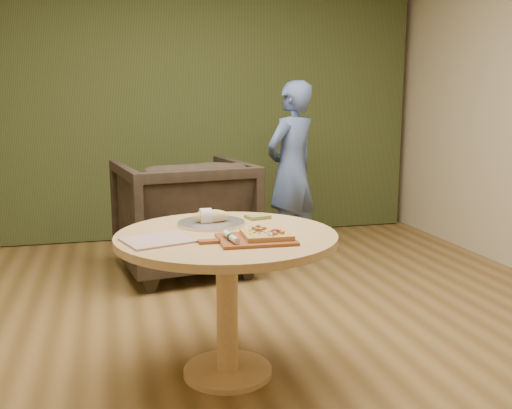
{
  "coord_description": "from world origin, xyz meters",
  "views": [
    {
      "loc": [
        -0.76,
        -2.92,
        1.41
      ],
      "look_at": [
        0.07,
        0.25,
        0.8
      ],
      "focal_mm": 40.0,
      "sensor_mm": 36.0,
      "label": 1
    }
  ],
  "objects_px": {
    "flatbread_pizza": "(266,234)",
    "cutlery_roll": "(231,237)",
    "serving_tray": "(211,223)",
    "bread_roll": "(210,216)",
    "pizza_paddle": "(254,239)",
    "armchair": "(183,210)",
    "person_standing": "(291,170)",
    "pedestal_table": "(227,261)"
  },
  "relations": [
    {
      "from": "bread_roll",
      "to": "person_standing",
      "type": "relative_size",
      "value": 0.12
    },
    {
      "from": "pedestal_table",
      "to": "pizza_paddle",
      "type": "distance_m",
      "value": 0.25
    },
    {
      "from": "pedestal_table",
      "to": "bread_roll",
      "type": "distance_m",
      "value": 0.29
    },
    {
      "from": "serving_tray",
      "to": "pizza_paddle",
      "type": "bearing_deg",
      "value": -72.26
    },
    {
      "from": "serving_tray",
      "to": "bread_roll",
      "type": "xyz_separation_m",
      "value": [
        -0.01,
        0.0,
        0.04
      ]
    },
    {
      "from": "person_standing",
      "to": "pizza_paddle",
      "type": "bearing_deg",
      "value": 36.08
    },
    {
      "from": "cutlery_roll",
      "to": "armchair",
      "type": "bearing_deg",
      "value": 82.64
    },
    {
      "from": "pedestal_table",
      "to": "flatbread_pizza",
      "type": "height_order",
      "value": "flatbread_pizza"
    },
    {
      "from": "bread_roll",
      "to": "cutlery_roll",
      "type": "bearing_deg",
      "value": -86.66
    },
    {
      "from": "pedestal_table",
      "to": "person_standing",
      "type": "relative_size",
      "value": 0.7
    },
    {
      "from": "pizza_paddle",
      "to": "bread_roll",
      "type": "relative_size",
      "value": 2.34
    },
    {
      "from": "serving_tray",
      "to": "person_standing",
      "type": "relative_size",
      "value": 0.23
    },
    {
      "from": "cutlery_roll",
      "to": "serving_tray",
      "type": "xyz_separation_m",
      "value": [
        -0.02,
        0.42,
        -0.02
      ]
    },
    {
      "from": "pedestal_table",
      "to": "pizza_paddle",
      "type": "relative_size",
      "value": 2.44
    },
    {
      "from": "bread_roll",
      "to": "armchair",
      "type": "bearing_deg",
      "value": 87.63
    },
    {
      "from": "flatbread_pizza",
      "to": "cutlery_roll",
      "type": "height_order",
      "value": "flatbread_pizza"
    },
    {
      "from": "flatbread_pizza",
      "to": "armchair",
      "type": "xyz_separation_m",
      "value": [
        -0.14,
        2.02,
        -0.26
      ]
    },
    {
      "from": "pizza_paddle",
      "to": "flatbread_pizza",
      "type": "height_order",
      "value": "flatbread_pizza"
    },
    {
      "from": "pedestal_table",
      "to": "cutlery_roll",
      "type": "xyz_separation_m",
      "value": [
        -0.02,
        -0.2,
        0.17
      ]
    },
    {
      "from": "flatbread_pizza",
      "to": "pizza_paddle",
      "type": "bearing_deg",
      "value": -171.52
    },
    {
      "from": "pedestal_table",
      "to": "person_standing",
      "type": "bearing_deg",
      "value": 64.0
    },
    {
      "from": "cutlery_roll",
      "to": "armchair",
      "type": "relative_size",
      "value": 0.19
    },
    {
      "from": "pizza_paddle",
      "to": "person_standing",
      "type": "xyz_separation_m",
      "value": [
        0.94,
        2.29,
        0.02
      ]
    },
    {
      "from": "flatbread_pizza",
      "to": "cutlery_roll",
      "type": "relative_size",
      "value": 1.15
    },
    {
      "from": "serving_tray",
      "to": "person_standing",
      "type": "xyz_separation_m",
      "value": [
        1.06,
        1.89,
        0.02
      ]
    },
    {
      "from": "pizza_paddle",
      "to": "cutlery_roll",
      "type": "distance_m",
      "value": 0.12
    },
    {
      "from": "pizza_paddle",
      "to": "serving_tray",
      "type": "distance_m",
      "value": 0.42
    },
    {
      "from": "armchair",
      "to": "pizza_paddle",
      "type": "bearing_deg",
      "value": 83.14
    },
    {
      "from": "person_standing",
      "to": "bread_roll",
      "type": "bearing_deg",
      "value": 28.7
    },
    {
      "from": "pizza_paddle",
      "to": "person_standing",
      "type": "relative_size",
      "value": 0.29
    },
    {
      "from": "pizza_paddle",
      "to": "cutlery_roll",
      "type": "height_order",
      "value": "cutlery_roll"
    },
    {
      "from": "cutlery_roll",
      "to": "bread_roll",
      "type": "bearing_deg",
      "value": 87.18
    },
    {
      "from": "pizza_paddle",
      "to": "bread_roll",
      "type": "bearing_deg",
      "value": 111.32
    },
    {
      "from": "cutlery_roll",
      "to": "serving_tray",
      "type": "distance_m",
      "value": 0.42
    },
    {
      "from": "serving_tray",
      "to": "bread_roll",
      "type": "distance_m",
      "value": 0.04
    },
    {
      "from": "flatbread_pizza",
      "to": "serving_tray",
      "type": "bearing_deg",
      "value": 116.32
    },
    {
      "from": "cutlery_roll",
      "to": "pizza_paddle",
      "type": "bearing_deg",
      "value": 3.64
    },
    {
      "from": "flatbread_pizza",
      "to": "serving_tray",
      "type": "xyz_separation_m",
      "value": [
        -0.19,
        0.39,
        -0.02
      ]
    },
    {
      "from": "flatbread_pizza",
      "to": "person_standing",
      "type": "relative_size",
      "value": 0.15
    },
    {
      "from": "pizza_paddle",
      "to": "armchair",
      "type": "distance_m",
      "value": 2.05
    },
    {
      "from": "flatbread_pizza",
      "to": "serving_tray",
      "type": "height_order",
      "value": "flatbread_pizza"
    },
    {
      "from": "cutlery_roll",
      "to": "bread_roll",
      "type": "relative_size",
      "value": 1.03
    }
  ]
}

